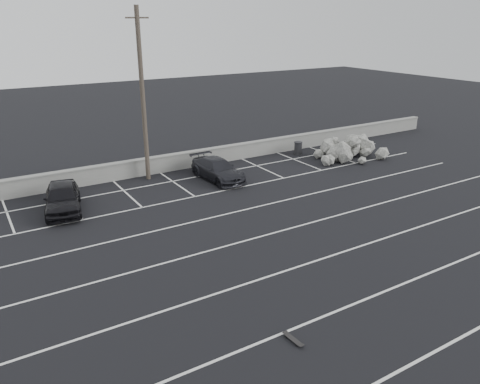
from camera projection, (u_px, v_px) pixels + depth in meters
ground at (277, 274)px, 17.71m from camera, size 120.00×120.00×0.00m
seawall at (144, 167)px, 28.70m from camera, size 50.00×0.45×1.06m
stall_lines at (219, 232)px, 21.19m from camera, size 36.00×20.05×0.01m
car_left at (62, 198)px, 23.27m from camera, size 2.52×4.44×1.42m
car_right at (218, 169)px, 27.91m from camera, size 1.98×4.37×1.24m
utility_pole at (143, 96)px, 26.52m from camera, size 1.30×0.26×9.78m
trash_bin at (298, 148)px, 33.16m from camera, size 0.78×0.78×0.91m
riprap_pile at (348, 151)px, 32.25m from camera, size 5.43×3.74×1.29m
skateboard at (293, 339)px, 13.98m from camera, size 0.22×0.69×0.08m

